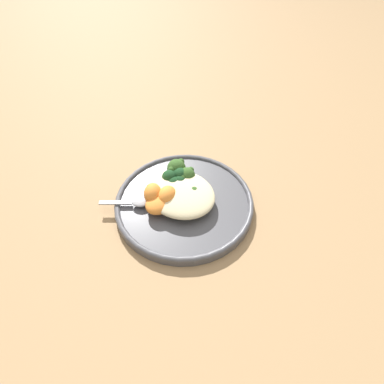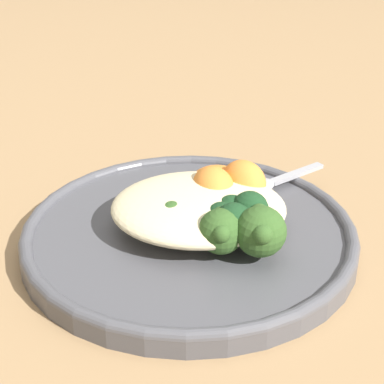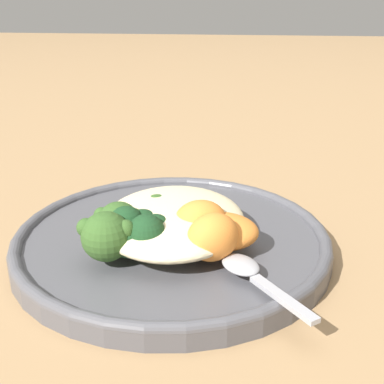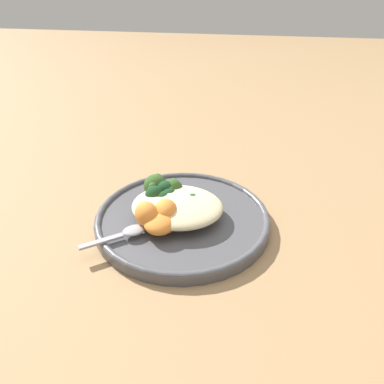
% 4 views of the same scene
% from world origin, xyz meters
% --- Properties ---
extents(ground_plane, '(4.00, 4.00, 0.00)m').
position_xyz_m(ground_plane, '(0.00, 0.00, 0.00)').
color(ground_plane, '#9E7A51').
extents(plate, '(0.29, 0.29, 0.02)m').
position_xyz_m(plate, '(0.01, 0.01, 0.01)').
color(plate, '#4C4C51').
rests_on(plate, ground_plane).
extents(quinoa_mound, '(0.15, 0.13, 0.03)m').
position_xyz_m(quinoa_mound, '(-0.00, 0.01, 0.04)').
color(quinoa_mound, beige).
rests_on(quinoa_mound, plate).
extents(broccoli_stalk_0, '(0.07, 0.04, 0.03)m').
position_xyz_m(broccoli_stalk_0, '(0.01, -0.01, 0.03)').
color(broccoli_stalk_0, '#9EBC66').
rests_on(broccoli_stalk_0, plate).
extents(broccoli_stalk_1, '(0.07, 0.06, 0.03)m').
position_xyz_m(broccoli_stalk_1, '(0.01, 0.02, 0.03)').
color(broccoli_stalk_1, '#9EBC66').
rests_on(broccoli_stalk_1, plate).
extents(broccoli_stalk_2, '(0.04, 0.09, 0.04)m').
position_xyz_m(broccoli_stalk_2, '(-0.02, 0.05, 0.04)').
color(broccoli_stalk_2, '#9EBC66').
rests_on(broccoli_stalk_2, plate).
extents(broccoli_stalk_3, '(0.06, 0.11, 0.04)m').
position_xyz_m(broccoli_stalk_3, '(-0.05, 0.05, 0.04)').
color(broccoli_stalk_3, '#9EBC66').
rests_on(broccoli_stalk_3, plate).
extents(sweet_potato_chunk_0, '(0.05, 0.06, 0.04)m').
position_xyz_m(sweet_potato_chunk_0, '(-0.01, -0.02, 0.04)').
color(sweet_potato_chunk_0, orange).
rests_on(sweet_potato_chunk_0, plate).
extents(sweet_potato_chunk_1, '(0.06, 0.07, 0.03)m').
position_xyz_m(sweet_potato_chunk_1, '(-0.02, -0.03, 0.04)').
color(sweet_potato_chunk_1, orange).
rests_on(sweet_potato_chunk_1, plate).
extents(sweet_potato_chunk_2, '(0.06, 0.06, 0.04)m').
position_xyz_m(sweet_potato_chunk_2, '(-0.04, -0.03, 0.04)').
color(sweet_potato_chunk_2, orange).
rests_on(sweet_potato_chunk_2, plate).
extents(kale_tuft, '(0.06, 0.06, 0.04)m').
position_xyz_m(kale_tuft, '(-0.03, 0.03, 0.04)').
color(kale_tuft, '#193D1E').
rests_on(kale_tuft, plate).
extents(spoon, '(0.09, 0.08, 0.01)m').
position_xyz_m(spoon, '(-0.07, -0.06, 0.03)').
color(spoon, '#A3A3A8').
rests_on(spoon, plate).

